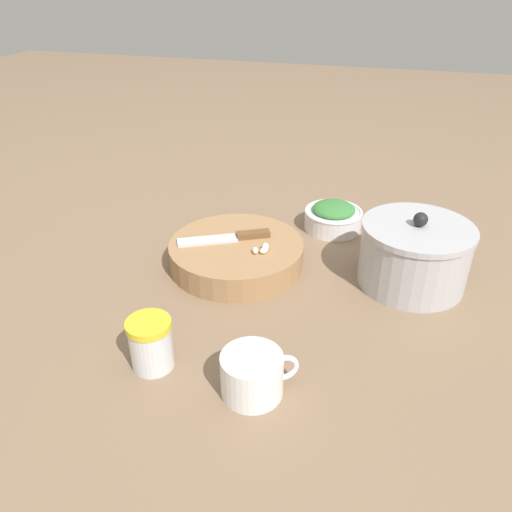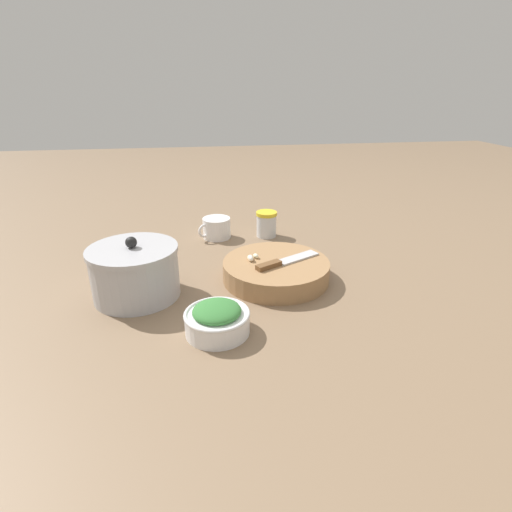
# 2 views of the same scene
# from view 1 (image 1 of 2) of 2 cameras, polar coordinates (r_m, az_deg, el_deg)

# --- Properties ---
(ground_plane) EXTENTS (5.00, 5.00, 0.00)m
(ground_plane) POSITION_cam_1_polar(r_m,az_deg,el_deg) (1.05, 0.79, -2.35)
(ground_plane) COLOR #7F664C
(cutting_board) EXTENTS (0.29, 0.29, 0.05)m
(cutting_board) POSITION_cam_1_polar(r_m,az_deg,el_deg) (1.08, -2.25, 0.23)
(cutting_board) COLOR #9E754C
(cutting_board) RESTS_ON ground_plane
(chef_knife) EXTENTS (0.12, 0.19, 0.01)m
(chef_knife) POSITION_cam_1_polar(r_m,az_deg,el_deg) (1.08, -3.01, 2.14)
(chef_knife) COLOR brown
(chef_knife) RESTS_ON cutting_board
(garlic_cloves) EXTENTS (0.04, 0.04, 0.02)m
(garlic_cloves) POSITION_cam_1_polar(r_m,az_deg,el_deg) (1.03, 0.83, 0.79)
(garlic_cloves) COLOR silver
(garlic_cloves) RESTS_ON cutting_board
(herb_bowl) EXTENTS (0.14, 0.14, 0.07)m
(herb_bowl) POSITION_cam_1_polar(r_m,az_deg,el_deg) (1.24, 8.81, 4.48)
(herb_bowl) COLOR white
(herb_bowl) RESTS_ON ground_plane
(spice_jar) EXTENTS (0.07, 0.07, 0.09)m
(spice_jar) POSITION_cam_1_polar(r_m,az_deg,el_deg) (0.83, -11.93, -9.76)
(spice_jar) COLOR silver
(spice_jar) RESTS_ON ground_plane
(coffee_mug) EXTENTS (0.10, 0.11, 0.07)m
(coffee_mug) POSITION_cam_1_polar(r_m,az_deg,el_deg) (0.77, -0.36, -13.40)
(coffee_mug) COLOR white
(coffee_mug) RESTS_ON ground_plane
(stock_pot) EXTENTS (0.22, 0.22, 0.16)m
(stock_pot) POSITION_cam_1_polar(r_m,az_deg,el_deg) (1.05, 17.61, 0.14)
(stock_pot) COLOR #B2B2B7
(stock_pot) RESTS_ON ground_plane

